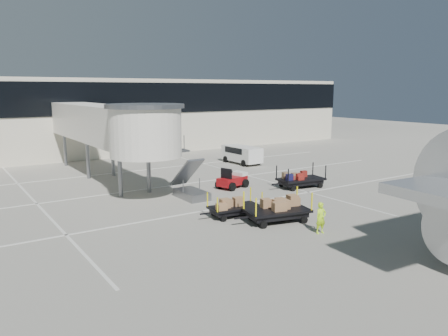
{
  "coord_description": "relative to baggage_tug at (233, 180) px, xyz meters",
  "views": [
    {
      "loc": [
        -14.77,
        -18.86,
        6.89
      ],
      "look_at": [
        0.25,
        3.71,
        2.0
      ],
      "focal_mm": 35.0,
      "sensor_mm": 36.0,
      "label": 1
    }
  ],
  "objects": [
    {
      "name": "suitcase_cart",
      "position": [
        4.09,
        -2.59,
        0.03
      ],
      "size": [
        4.14,
        2.09,
        1.59
      ],
      "rotation": [
        0.0,
        0.0,
        -0.14
      ],
      "color": "black",
      "rests_on": "ground"
    },
    {
      "name": "ground_worker",
      "position": [
        -2.14,
        -10.55,
        0.23
      ],
      "size": [
        0.61,
        0.44,
        1.55
      ],
      "primitive_type": "imported",
      "rotation": [
        0.0,
        0.0,
        -0.13
      ],
      "color": "#B4F219",
      "rests_on": "ground"
    },
    {
      "name": "box_cart_far",
      "position": [
        -3.82,
        -5.83,
        -0.04
      ],
      "size": [
        3.55,
        1.76,
        1.37
      ],
      "rotation": [
        0.0,
        0.0,
        -0.13
      ],
      "color": "black",
      "rests_on": "ground"
    },
    {
      "name": "jet_bridge",
      "position": [
        -6.49,
        6.27,
        3.74
      ],
      "size": [
        5.7,
        20.4,
        6.03
      ],
      "color": "white",
      "rests_on": "ground"
    },
    {
      "name": "ground",
      "position": [
        -2.52,
        -5.99,
        -0.54
      ],
      "size": [
        140.0,
        140.0,
        0.0
      ],
      "primitive_type": "plane",
      "color": "#B0AC9D",
      "rests_on": "ground"
    },
    {
      "name": "box_cart_near",
      "position": [
        -2.6,
        -7.93,
        0.1
      ],
      "size": [
        4.22,
        2.36,
        1.62
      ],
      "rotation": [
        0.0,
        0.0,
        -0.22
      ],
      "color": "black",
      "rests_on": "ground"
    },
    {
      "name": "terminal",
      "position": [
        -2.87,
        23.95,
        3.56
      ],
      "size": [
        64.0,
        12.11,
        15.2
      ],
      "color": "beige",
      "rests_on": "ground"
    },
    {
      "name": "minivan",
      "position": [
        6.6,
        8.14,
        0.43
      ],
      "size": [
        1.97,
        4.33,
        1.63
      ],
      "rotation": [
        0.0,
        0.0,
        0.02
      ],
      "color": "white",
      "rests_on": "ground"
    },
    {
      "name": "baggage_tug",
      "position": [
        0.0,
        0.0,
        0.0
      ],
      "size": [
        2.49,
        1.97,
        1.49
      ],
      "rotation": [
        0.0,
        0.0,
        0.28
      ],
      "color": "maroon",
      "rests_on": "ground"
    },
    {
      "name": "lane_markings",
      "position": [
        -3.19,
        3.34,
        -0.53
      ],
      "size": [
        40.0,
        30.0,
        0.02
      ],
      "color": "silver",
      "rests_on": "ground"
    }
  ]
}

